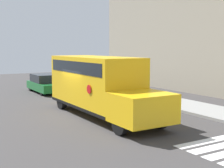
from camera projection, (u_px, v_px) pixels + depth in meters
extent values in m
plane|color=#3A3838|center=(83.00, 114.00, 17.76)|extent=(60.00, 60.00, 0.00)
cube|color=gray|center=(171.00, 102.00, 21.04)|extent=(44.00, 3.00, 0.15)
cube|color=white|center=(207.00, 141.00, 12.50)|extent=(0.50, 3.20, 0.01)
cube|color=white|center=(221.00, 146.00, 11.91)|extent=(0.50, 3.20, 0.01)
cube|color=yellow|center=(94.00, 81.00, 17.52)|extent=(6.92, 2.50, 2.79)
cube|color=yellow|center=(142.00, 108.00, 13.70)|extent=(2.21, 2.50, 1.31)
cube|color=black|center=(94.00, 104.00, 17.67)|extent=(6.92, 2.54, 0.16)
cube|color=black|center=(94.00, 66.00, 17.42)|extent=(6.37, 2.53, 0.64)
cylinder|color=red|center=(89.00, 89.00, 15.26)|extent=(0.44, 0.02, 0.44)
cylinder|color=black|center=(160.00, 118.00, 14.42)|extent=(1.00, 0.30, 1.00)
cylinder|color=black|center=(120.00, 124.00, 13.32)|extent=(1.00, 0.30, 1.00)
cylinder|color=black|center=(93.00, 98.00, 20.16)|extent=(1.00, 0.30, 1.00)
cylinder|color=black|center=(62.00, 101.00, 19.06)|extent=(1.00, 0.30, 1.00)
cube|color=#196B2D|center=(46.00, 86.00, 26.10)|extent=(4.73, 1.90, 0.63)
cube|color=#1E2328|center=(44.00, 78.00, 26.27)|extent=(2.65, 1.74, 0.66)
cylinder|color=black|center=(62.00, 90.00, 25.21)|extent=(0.64, 0.22, 0.64)
cylinder|color=black|center=(42.00, 92.00, 24.37)|extent=(0.64, 0.22, 0.64)
cylinder|color=black|center=(49.00, 86.00, 27.87)|extent=(0.64, 0.22, 0.64)
cylinder|color=black|center=(31.00, 87.00, 27.04)|extent=(0.64, 0.22, 0.64)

